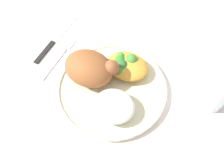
{
  "coord_description": "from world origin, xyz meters",
  "views": [
    {
      "loc": [
        0.12,
        -0.24,
        0.46
      ],
      "look_at": [
        0.0,
        0.0,
        0.03
      ],
      "focal_mm": 36.35,
      "sensor_mm": 36.0,
      "label": 1
    }
  ],
  "objects_px": {
    "knife": "(53,42)",
    "water_glass": "(214,90)",
    "roasted_chicken": "(91,67)",
    "mac_cheese_with_broccoli": "(126,65)",
    "rice_pile": "(114,106)",
    "fork": "(61,55)",
    "plate": "(112,88)"
  },
  "relations": [
    {
      "from": "plate",
      "to": "water_glass",
      "type": "distance_m",
      "value": 0.22
    },
    {
      "from": "plate",
      "to": "water_glass",
      "type": "height_order",
      "value": "water_glass"
    },
    {
      "from": "water_glass",
      "to": "rice_pile",
      "type": "bearing_deg",
      "value": -143.81
    },
    {
      "from": "water_glass",
      "to": "mac_cheese_with_broccoli",
      "type": "bearing_deg",
      "value": -174.07
    },
    {
      "from": "rice_pile",
      "to": "mac_cheese_with_broccoli",
      "type": "bearing_deg",
      "value": 102.37
    },
    {
      "from": "roasted_chicken",
      "to": "rice_pile",
      "type": "distance_m",
      "value": 0.1
    },
    {
      "from": "rice_pile",
      "to": "water_glass",
      "type": "bearing_deg",
      "value": 36.19
    },
    {
      "from": "rice_pile",
      "to": "knife",
      "type": "distance_m",
      "value": 0.26
    },
    {
      "from": "fork",
      "to": "water_glass",
      "type": "bearing_deg",
      "value": 7.44
    },
    {
      "from": "roasted_chicken",
      "to": "mac_cheese_with_broccoli",
      "type": "relative_size",
      "value": 1.23
    },
    {
      "from": "fork",
      "to": "water_glass",
      "type": "distance_m",
      "value": 0.37
    },
    {
      "from": "rice_pile",
      "to": "fork",
      "type": "xyz_separation_m",
      "value": [
        -0.19,
        0.08,
        -0.03
      ]
    },
    {
      "from": "roasted_chicken",
      "to": "knife",
      "type": "height_order",
      "value": "roasted_chicken"
    },
    {
      "from": "rice_pile",
      "to": "roasted_chicken",
      "type": "bearing_deg",
      "value": 148.49
    },
    {
      "from": "rice_pile",
      "to": "knife",
      "type": "xyz_separation_m",
      "value": [
        -0.24,
        0.11,
        -0.03
      ]
    },
    {
      "from": "roasted_chicken",
      "to": "water_glass",
      "type": "bearing_deg",
      "value": 15.88
    },
    {
      "from": "roasted_chicken",
      "to": "fork",
      "type": "relative_size",
      "value": 0.85
    },
    {
      "from": "plate",
      "to": "knife",
      "type": "relative_size",
      "value": 1.33
    },
    {
      "from": "fork",
      "to": "rice_pile",
      "type": "bearing_deg",
      "value": -21.96
    },
    {
      "from": "plate",
      "to": "fork",
      "type": "relative_size",
      "value": 1.77
    },
    {
      "from": "mac_cheese_with_broccoli",
      "to": "knife",
      "type": "height_order",
      "value": "mac_cheese_with_broccoli"
    },
    {
      "from": "roasted_chicken",
      "to": "plate",
      "type": "bearing_deg",
      "value": -3.78
    },
    {
      "from": "rice_pile",
      "to": "mac_cheese_with_broccoli",
      "type": "distance_m",
      "value": 0.11
    },
    {
      "from": "roasted_chicken",
      "to": "water_glass",
      "type": "xyz_separation_m",
      "value": [
        0.26,
        0.07,
        -0.01
      ]
    },
    {
      "from": "knife",
      "to": "water_glass",
      "type": "height_order",
      "value": "water_glass"
    },
    {
      "from": "fork",
      "to": "knife",
      "type": "height_order",
      "value": "knife"
    },
    {
      "from": "mac_cheese_with_broccoli",
      "to": "fork",
      "type": "distance_m",
      "value": 0.18
    },
    {
      "from": "roasted_chicken",
      "to": "rice_pile",
      "type": "bearing_deg",
      "value": -31.51
    },
    {
      "from": "rice_pile",
      "to": "water_glass",
      "type": "relative_size",
      "value": 1.03
    },
    {
      "from": "plate",
      "to": "mac_cheese_with_broccoli",
      "type": "distance_m",
      "value": 0.06
    },
    {
      "from": "knife",
      "to": "fork",
      "type": "bearing_deg",
      "value": -33.0
    },
    {
      "from": "fork",
      "to": "mac_cheese_with_broccoli",
      "type": "bearing_deg",
      "value": 9.15
    }
  ]
}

